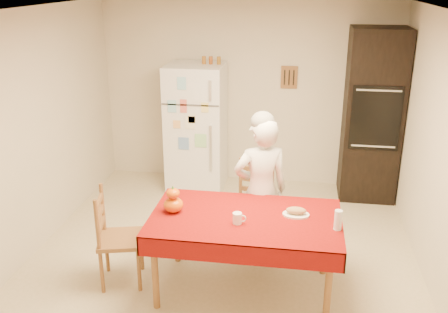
% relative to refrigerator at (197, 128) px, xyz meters
% --- Properties ---
extents(floor, '(4.50, 4.50, 0.00)m').
position_rel_refrigerator_xyz_m(floor, '(0.65, -1.88, -0.85)').
color(floor, tan).
rests_on(floor, ground).
extents(room_shell, '(4.02, 4.52, 2.51)m').
position_rel_refrigerator_xyz_m(room_shell, '(0.65, -1.88, 0.77)').
color(room_shell, beige).
rests_on(room_shell, ground).
extents(refrigerator, '(0.75, 0.74, 1.70)m').
position_rel_refrigerator_xyz_m(refrigerator, '(0.00, 0.00, 0.00)').
color(refrigerator, white).
rests_on(refrigerator, floor).
extents(oven_cabinet, '(0.70, 0.62, 2.20)m').
position_rel_refrigerator_xyz_m(oven_cabinet, '(2.28, 0.05, 0.25)').
color(oven_cabinet, black).
rests_on(oven_cabinet, floor).
extents(dining_table, '(1.70, 1.00, 0.76)m').
position_rel_refrigerator_xyz_m(dining_table, '(0.94, -2.33, -0.16)').
color(dining_table, brown).
rests_on(dining_table, floor).
extents(chair_far, '(0.50, 0.49, 0.95)m').
position_rel_refrigerator_xyz_m(chair_far, '(0.92, -1.48, -0.34)').
color(chair_far, brown).
rests_on(chair_far, floor).
extents(chair_left, '(0.49, 0.50, 0.95)m').
position_rel_refrigerator_xyz_m(chair_left, '(-0.30, -2.39, -0.34)').
color(chair_left, brown).
rests_on(chair_left, floor).
extents(seated_woman, '(0.64, 0.52, 1.52)m').
position_rel_refrigerator_xyz_m(seated_woman, '(1.02, -1.75, -0.09)').
color(seated_woman, silver).
rests_on(seated_woman, floor).
extents(coffee_mug, '(0.08, 0.08, 0.10)m').
position_rel_refrigerator_xyz_m(coffee_mug, '(0.88, -2.47, -0.04)').
color(coffee_mug, white).
rests_on(coffee_mug, dining_table).
extents(pumpkin_lower, '(0.18, 0.18, 0.13)m').
position_rel_refrigerator_xyz_m(pumpkin_lower, '(0.28, -2.33, -0.02)').
color(pumpkin_lower, '#DA4005').
rests_on(pumpkin_lower, dining_table).
extents(pumpkin_upper, '(0.12, 0.12, 0.09)m').
position_rel_refrigerator_xyz_m(pumpkin_upper, '(0.28, -2.33, 0.09)').
color(pumpkin_upper, '#E43A05').
rests_on(pumpkin_upper, pumpkin_lower).
extents(wine_glass, '(0.07, 0.07, 0.18)m').
position_rel_refrigerator_xyz_m(wine_glass, '(1.73, -2.44, -0.00)').
color(wine_glass, silver).
rests_on(wine_glass, dining_table).
extents(bread_plate, '(0.24, 0.24, 0.02)m').
position_rel_refrigerator_xyz_m(bread_plate, '(1.38, -2.24, -0.08)').
color(bread_plate, white).
rests_on(bread_plate, dining_table).
extents(bread_loaf, '(0.18, 0.10, 0.06)m').
position_rel_refrigerator_xyz_m(bread_loaf, '(1.38, -2.24, -0.04)').
color(bread_loaf, '#A58351').
rests_on(bread_loaf, bread_plate).
extents(spice_jar_left, '(0.05, 0.05, 0.10)m').
position_rel_refrigerator_xyz_m(spice_jar_left, '(0.10, 0.05, 0.90)').
color(spice_jar_left, '#96591B').
rests_on(spice_jar_left, refrigerator).
extents(spice_jar_mid, '(0.05, 0.05, 0.10)m').
position_rel_refrigerator_xyz_m(spice_jar_mid, '(0.19, 0.05, 0.90)').
color(spice_jar_mid, brown).
rests_on(spice_jar_mid, refrigerator).
extents(spice_jar_right, '(0.05, 0.05, 0.10)m').
position_rel_refrigerator_xyz_m(spice_jar_right, '(0.30, 0.05, 0.90)').
color(spice_jar_right, '#8C5C19').
rests_on(spice_jar_right, refrigerator).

